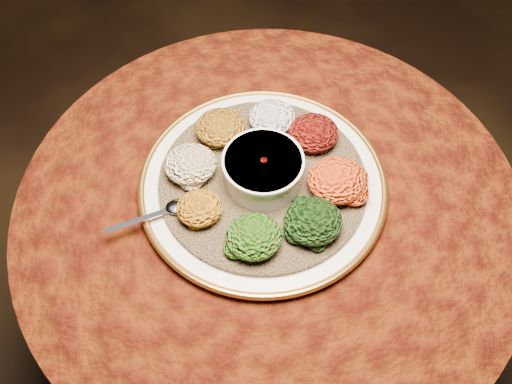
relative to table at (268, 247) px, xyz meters
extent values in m
plane|color=black|center=(0.00, 0.00, -0.55)|extent=(4.00, 4.00, 0.00)
cylinder|color=black|center=(0.00, 0.00, -0.53)|extent=(0.44, 0.44, 0.04)
cylinder|color=black|center=(0.00, 0.00, -0.21)|extent=(0.12, 0.12, 0.68)
cylinder|color=black|center=(0.00, 0.00, 0.15)|extent=(0.80, 0.80, 0.04)
cylinder|color=#3E1505|center=(0.00, 0.00, 0.00)|extent=(0.93, 0.93, 0.34)
cylinder|color=#3E1505|center=(0.00, 0.00, 0.17)|extent=(0.96, 0.96, 0.01)
cylinder|color=beige|center=(-0.01, 0.03, 0.19)|extent=(0.57, 0.57, 0.02)
torus|color=#C48631|center=(-0.01, 0.03, 0.20)|extent=(0.47, 0.47, 0.01)
cylinder|color=olive|center=(-0.01, 0.03, 0.20)|extent=(0.42, 0.42, 0.01)
cylinder|color=silver|center=(-0.01, 0.03, 0.24)|extent=(0.14, 0.14, 0.06)
cylinder|color=silver|center=(-0.01, 0.03, 0.27)|extent=(0.15, 0.15, 0.01)
cylinder|color=#680B05|center=(-0.01, 0.03, 0.26)|extent=(0.12, 0.12, 0.01)
ellipsoid|color=silver|center=(-0.17, -0.01, 0.21)|extent=(0.05, 0.03, 0.01)
cube|color=silver|center=(-0.24, -0.03, 0.21)|extent=(0.13, 0.04, 0.00)
ellipsoid|color=white|center=(0.03, 0.16, 0.23)|extent=(0.09, 0.09, 0.04)
ellipsoid|color=black|center=(0.10, 0.11, 0.23)|extent=(0.10, 0.09, 0.05)
ellipsoid|color=#B2760E|center=(0.12, 0.00, 0.23)|extent=(0.11, 0.10, 0.05)
ellipsoid|color=black|center=(0.06, -0.08, 0.23)|extent=(0.10, 0.10, 0.05)
ellipsoid|color=#AB2C0B|center=(-0.04, -0.10, 0.23)|extent=(0.10, 0.09, 0.05)
ellipsoid|color=#BD6D10|center=(-0.13, -0.03, 0.23)|extent=(0.08, 0.08, 0.04)
ellipsoid|color=maroon|center=(-0.14, 0.07, 0.23)|extent=(0.10, 0.09, 0.05)
ellipsoid|color=#855310|center=(-0.07, 0.15, 0.23)|extent=(0.10, 0.09, 0.05)
camera|label=1|loc=(-0.11, -0.56, 1.08)|focal=40.00mm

